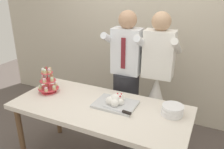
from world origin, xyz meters
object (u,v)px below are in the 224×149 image
main_cake_tray (116,102)px  dessert_table (100,112)px  plate_stack (172,110)px  person_bride (155,102)px  person_groom (126,86)px  cupcake_stand (48,82)px

main_cake_tray → dessert_table: bearing=-149.2°
dessert_table → plate_stack: size_ratio=8.67×
plate_stack → person_bride: size_ratio=0.13×
person_groom → person_bride: same height
cupcake_stand → person_bride: bearing=30.5°
plate_stack → person_groom: size_ratio=0.13×
person_groom → person_bride: 0.41m
dessert_table → person_groom: (0.03, 0.63, 0.05)m
plate_stack → person_bride: (-0.29, 0.52, -0.24)m
dessert_table → person_groom: bearing=87.1°
dessert_table → person_groom: size_ratio=1.08×
dessert_table → main_cake_tray: 0.20m
dessert_table → cupcake_stand: size_ratio=5.90×
main_cake_tray → person_bride: person_bride is taller
dessert_table → person_bride: bearing=59.0°
person_bride → main_cake_tray: bearing=-114.1°
dessert_table → main_cake_tray: main_cake_tray is taller
main_cake_tray → person_bride: bearing=65.9°
main_cake_tray → plate_stack: size_ratio=2.10×
cupcake_stand → main_cake_tray: cupcake_stand is taller
plate_stack → dessert_table: bearing=-168.2°
dessert_table → person_bride: 0.79m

